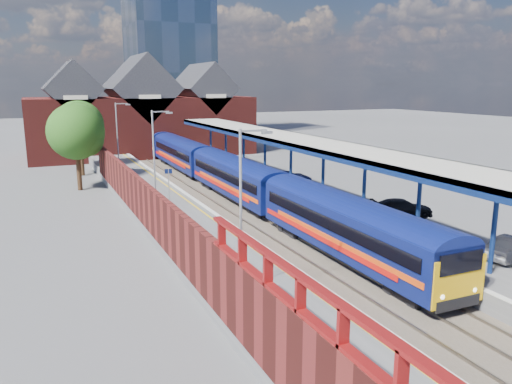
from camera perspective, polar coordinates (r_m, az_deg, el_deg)
ground at (r=46.14m, az=-5.68°, el=-0.07°), size 240.00×240.00×0.00m
ballast_bed at (r=37.05m, az=-0.71°, el=-3.02°), size 6.00×76.00×0.06m
rails at (r=37.02m, az=-0.71°, el=-2.89°), size 4.51×76.00×0.14m
left_platform at (r=35.17m, az=-8.97°, el=-3.21°), size 5.00×76.00×1.00m
right_platform at (r=39.63m, az=7.27°, el=-1.41°), size 6.00×76.00×1.00m
coping_left at (r=35.70m, az=-5.36°, el=-2.01°), size 0.30×76.00×0.05m
coping_right at (r=38.13m, az=3.63°, el=-1.06°), size 0.30×76.00×0.05m
yellow_line at (r=35.52m, az=-6.27°, el=-2.14°), size 0.14×76.00×0.01m
train at (r=50.28m, az=-5.70°, el=3.41°), size 2.91×65.92×3.45m
canopy at (r=40.20m, az=5.37°, el=5.71°), size 4.50×52.00×4.48m
lamp_post_b at (r=20.92m, az=-1.41°, el=-0.98°), size 1.48×0.18×7.00m
lamp_post_c at (r=35.98m, az=-11.38°, el=4.35°), size 1.48×0.18×7.00m
lamp_post_d at (r=51.61m, az=-15.44°, el=6.47°), size 1.48×0.18×7.00m
platform_sign at (r=38.58m, az=-9.94°, el=1.46°), size 0.55×0.08×2.50m
brick_wall at (r=28.00m, az=-10.70°, el=-3.15°), size 0.35×50.00×3.86m
station_building at (r=72.33m, az=-12.97°, el=8.49°), size 30.00×12.12×13.78m
glass_tower at (r=96.46m, az=-10.04°, el=18.25°), size 14.20×14.20×40.30m
tree_near at (r=49.04m, az=-19.69°, el=6.34°), size 5.20×5.20×8.10m
tree_far at (r=57.07m, az=-19.39°, el=7.10°), size 5.20×5.20×8.10m
parked_car_dark at (r=35.10m, az=16.34°, el=-1.75°), size 4.44×2.93×1.19m
parked_car_blue at (r=44.86m, az=3.77°, el=1.67°), size 4.44×2.66×1.15m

